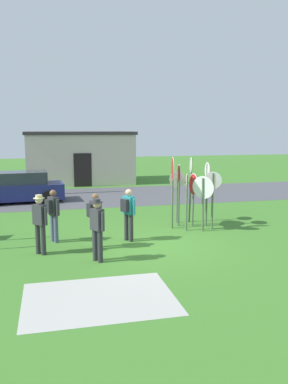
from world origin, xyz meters
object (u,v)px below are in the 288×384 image
Objects in this scene: stop_sign_rear_left at (193,190)px; person_in_blue at (97,226)px; stop_sign_leaning_right at (172,179)px; person_in_dark_shirt at (128,211)px; stop_sign_low_front at (213,191)px; stop_sign_rear_right at (191,180)px; person_on_left at (40,221)px; stop_sign_nearest at (203,194)px; parked_car_on_street at (20,188)px; stop_sign_center_cluster at (207,184)px; person_in_teal at (95,217)px; person_near_signs at (53,212)px; stop_sign_far_back at (177,189)px; stop_sign_tallest at (187,192)px; stop_sign_leaning_left at (179,185)px.

stop_sign_rear_left is 1.13× the size of person_in_blue.
person_in_dark_shirt is (-1.88, -1.27, -0.81)m from stop_sign_leaning_right.
stop_sign_low_front is at bearing -52.54° from stop_sign_rear_left.
person_in_blue is (-4.07, -3.87, -0.68)m from stop_sign_rear_right.
stop_sign_rear_left is 5.90m from person_on_left.
person_in_dark_shirt is at bearing -168.09° from stop_sign_nearest.
stop_sign_rear_left is at bearing -45.42° from parked_car_on_street.
stop_sign_center_cluster reaches higher than person_in_teal.
stop_sign_leaning_right is 4.42m from person_in_blue.
person_in_dark_shirt is (-2.78, -0.59, -0.36)m from stop_sign_nearest.
stop_sign_rear_right is 5.65m from person_in_blue.
person_in_blue is at bearing -63.02° from person_near_signs.
stop_sign_far_back reaches higher than person_in_blue.
stop_sign_center_cluster reaches higher than stop_sign_tallest.
stop_sign_leaning_right is (-0.99, -0.81, 0.13)m from stop_sign_rear_right.
stop_sign_low_front is 3.35m from person_in_dark_shirt.
person_on_left is at bearing -152.98° from stop_sign_rear_right.
stop_sign_leaning_left is at bearing 35.46° from person_in_dark_shirt.
stop_sign_low_front is 5.15m from person_in_blue.
person_on_left reaches higher than person_in_teal.
stop_sign_center_cluster reaches higher than stop_sign_low_front.
stop_sign_low_front is 1.56m from stop_sign_far_back.
stop_sign_leaning_right reaches higher than person_in_teal.
person_in_dark_shirt is (1.12, 0.57, 0.00)m from person_in_teal.
stop_sign_center_cluster is 1.41× the size of person_in_dark_shirt.
stop_sign_low_front is at bearing 17.47° from person_in_teal.
parked_car_on_street is at bearing 134.02° from stop_sign_low_front.
stop_sign_leaning_left reaches higher than person_in_dark_shirt.
person_in_blue is at bearing -124.00° from person_in_dark_shirt.
person_in_blue is at bearing -149.78° from stop_sign_low_front.
parked_car_on_street is 2.62× the size of person_in_dark_shirt.
person_near_signs is at bearing -168.85° from stop_sign_rear_left.
stop_sign_low_front is at bearing 14.76° from person_on_left.
stop_sign_low_front reaches higher than person_in_teal.
person_in_teal is at bearing -148.40° from stop_sign_leaning_right.
person_in_dark_shirt is (3.85, -8.12, 0.29)m from parked_car_on_street.
person_in_teal is (-4.35, -1.37, -0.41)m from stop_sign_low_front.
stop_sign_nearest is at bearing -154.86° from stop_sign_low_front.
stop_sign_low_front is at bearing 30.22° from person_in_blue.
stop_sign_nearest is 4.65m from person_in_blue.
stop_sign_rear_left is at bearing -16.07° from stop_sign_leaning_left.
person_near_signs is at bearing 169.42° from person_in_dark_shirt.
parked_car_on_street is at bearing 131.34° from stop_sign_nearest.
person_in_blue reaches higher than person_in_teal.
stop_sign_nearest is (0.51, -0.25, -0.04)m from stop_sign_tallest.
person_in_blue is (-3.47, -2.62, -0.40)m from stop_sign_tallest.
stop_sign_nearest reaches higher than person_in_dark_shirt.
stop_sign_tallest is 3.69m from person_in_teal.
stop_sign_nearest is 1.13× the size of person_on_left.
person_near_signs is (-4.66, -1.62, -0.35)m from stop_sign_far_back.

